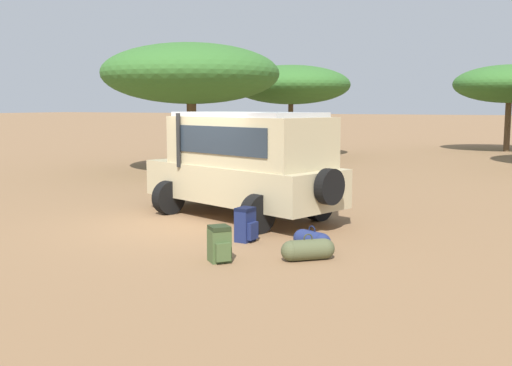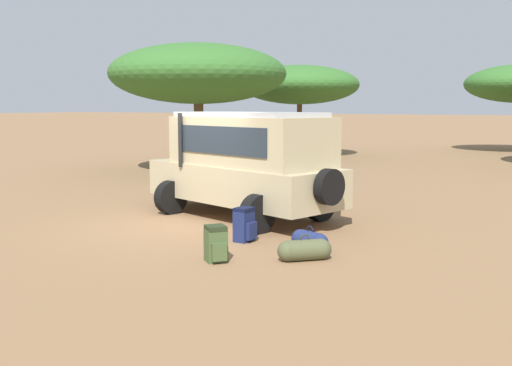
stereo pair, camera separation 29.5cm
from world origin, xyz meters
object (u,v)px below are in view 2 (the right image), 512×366
at_px(duffel_bag_low_black_case, 305,250).
at_px(duffel_bag_soft_canvas, 310,241).
at_px(safari_vehicle, 246,162).
at_px(backpack_cluster_center, 216,244).
at_px(backpack_beside_front_wheel, 244,225).
at_px(acacia_tree_far_left, 198,74).
at_px(acacia_tree_left_mid, 300,85).

relative_size(duffel_bag_low_black_case, duffel_bag_soft_canvas, 1.01).
distance_m(safari_vehicle, duffel_bag_soft_canvas, 3.53).
distance_m(backpack_cluster_center, duffel_bag_low_black_case, 1.49).
relative_size(backpack_beside_front_wheel, duffel_bag_low_black_case, 0.83).
height_order(duffel_bag_low_black_case, acacia_tree_far_left, acacia_tree_far_left).
distance_m(duffel_bag_soft_canvas, acacia_tree_far_left, 13.92).
relative_size(safari_vehicle, duffel_bag_soft_canvas, 6.96).
distance_m(acacia_tree_far_left, acacia_tree_left_mid, 8.24).
bearing_deg(backpack_beside_front_wheel, duffel_bag_low_black_case, -25.62).
distance_m(backpack_beside_front_wheel, duffel_bag_low_black_case, 1.77).
distance_m(backpack_beside_front_wheel, acacia_tree_left_mid, 19.71).
bearing_deg(acacia_tree_left_mid, backpack_beside_front_wheel, -68.97).
bearing_deg(duffel_bag_low_black_case, backpack_beside_front_wheel, 154.38).
bearing_deg(duffel_bag_soft_canvas, backpack_cluster_center, -125.66).
bearing_deg(backpack_cluster_center, acacia_tree_far_left, 124.74).
relative_size(backpack_beside_front_wheel, backpack_cluster_center, 1.08).
relative_size(duffel_bag_soft_canvas, acacia_tree_left_mid, 0.12).
height_order(backpack_cluster_center, acacia_tree_far_left, acacia_tree_far_left).
distance_m(backpack_cluster_center, acacia_tree_left_mid, 21.23).
bearing_deg(acacia_tree_left_mid, duffel_bag_low_black_case, -65.63).
height_order(backpack_beside_front_wheel, acacia_tree_far_left, acacia_tree_far_left).
bearing_deg(acacia_tree_left_mid, duffel_bag_soft_canvas, -65.33).
bearing_deg(backpack_beside_front_wheel, backpack_cluster_center, -78.41).
bearing_deg(backpack_cluster_center, safari_vehicle, 111.79).
distance_m(safari_vehicle, duffel_bag_low_black_case, 4.15).
bearing_deg(acacia_tree_far_left, duffel_bag_low_black_case, -49.23).
xyz_separation_m(safari_vehicle, duffel_bag_low_black_case, (2.74, -2.90, -1.12)).
height_order(duffel_bag_low_black_case, acacia_tree_left_mid, acacia_tree_left_mid).
relative_size(backpack_beside_front_wheel, duffel_bag_soft_canvas, 0.84).
distance_m(duffel_bag_low_black_case, acacia_tree_left_mid, 21.03).
relative_size(backpack_cluster_center, acacia_tree_far_left, 0.09).
distance_m(duffel_bag_low_black_case, duffel_bag_soft_canvas, 0.75).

